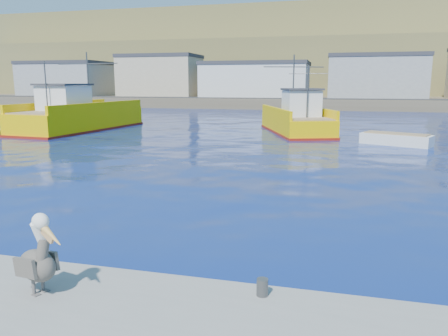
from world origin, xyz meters
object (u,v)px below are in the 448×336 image
Objects in this scene: trawler_yellow_b at (296,121)px; skiff_mid at (396,140)px; trawler_yellow_a at (78,117)px; pelican at (38,259)px; boat_orange at (307,108)px.

skiff_mid is at bearing -38.05° from trawler_yellow_b.
trawler_yellow_a is at bearing -172.24° from trawler_yellow_b.
trawler_yellow_a is 32.68m from pelican.
boat_orange is 24.81m from skiff_mid.
trawler_yellow_a is at bearing 173.32° from skiff_mid.
trawler_yellow_a reaches higher than skiff_mid.
pelican is at bearing -58.54° from trawler_yellow_a.
trawler_yellow_a is at bearing -131.50° from boat_orange.
boat_orange is at bearing 48.50° from trawler_yellow_a.
trawler_yellow_b is at bearing 7.76° from trawler_yellow_a.
trawler_yellow_b is 2.44× the size of skiff_mid.
trawler_yellow_a reaches higher than pelican.
pelican is at bearing -92.96° from trawler_yellow_b.
trawler_yellow_b is 30.45m from pelican.
pelican is (-1.20, -48.50, 0.05)m from boat_orange.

